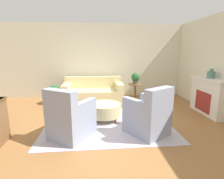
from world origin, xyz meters
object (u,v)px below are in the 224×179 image
object	(u,v)px
couch	(93,92)
vase_mantel_near	(211,74)
ottoman_table	(105,110)
armchair_left	(70,119)
armchair_right	(149,116)
side_table	(135,89)
potted_plant_on_side_table	(135,78)
potted_plant_floor	(54,93)

from	to	relation	value
couch	vase_mantel_near	distance (m)	3.81
ottoman_table	couch	bearing A→B (deg)	99.31
ottoman_table	vase_mantel_near	size ratio (longest dim) A/B	3.15
armchair_left	armchair_right	world-z (taller)	same
side_table	potted_plant_on_side_table	world-z (taller)	potted_plant_on_side_table
side_table	potted_plant_on_side_table	distance (m)	0.42
potted_plant_floor	vase_mantel_near	bearing A→B (deg)	-17.30
side_table	couch	bearing A→B (deg)	172.46
ottoman_table	vase_mantel_near	world-z (taller)	vase_mantel_near
couch	armchair_right	world-z (taller)	armchair_right
ottoman_table	side_table	distance (m)	2.12
vase_mantel_near	ottoman_table	bearing A→B (deg)	-175.97
armchair_right	couch	bearing A→B (deg)	113.13
vase_mantel_near	potted_plant_on_side_table	world-z (taller)	vase_mantel_near
couch	side_table	bearing A→B (deg)	-7.54
ottoman_table	side_table	xyz separation A→B (m)	(1.19, 1.74, 0.14)
potted_plant_on_side_table	armchair_left	bearing A→B (deg)	-126.57
armchair_right	potted_plant_on_side_table	distance (m)	2.69
armchair_left	side_table	size ratio (longest dim) A/B	1.70
armchair_left	vase_mantel_near	xyz separation A→B (m)	(3.73, 1.10, 0.73)
vase_mantel_near	potted_plant_on_side_table	xyz separation A→B (m)	(-1.77, 1.53, -0.30)
couch	potted_plant_floor	size ratio (longest dim) A/B	3.32
ottoman_table	armchair_left	bearing A→B (deg)	-130.51
armchair_right	side_table	size ratio (longest dim) A/B	1.70
couch	potted_plant_on_side_table	xyz separation A→B (m)	(1.51, -0.20, 0.54)
couch	armchair_left	xyz separation A→B (m)	(-0.44, -2.83, 0.11)
side_table	vase_mantel_near	distance (m)	2.45
armchair_right	potted_plant_floor	xyz separation A→B (m)	(-2.55, 2.54, -0.05)
side_table	vase_mantel_near	xyz separation A→B (m)	(1.77, -1.53, 0.72)
couch	vase_mantel_near	bearing A→B (deg)	-27.83
armchair_left	potted_plant_floor	xyz separation A→B (m)	(-0.89, 2.54, -0.05)
potted_plant_on_side_table	couch	bearing A→B (deg)	172.46
armchair_right	potted_plant_floor	bearing A→B (deg)	135.08
couch	side_table	distance (m)	1.53
ottoman_table	potted_plant_on_side_table	distance (m)	2.18
armchair_left	side_table	world-z (taller)	armchair_left
armchair_left	vase_mantel_near	world-z (taller)	vase_mantel_near
armchair_right	ottoman_table	size ratio (longest dim) A/B	1.28
couch	vase_mantel_near	size ratio (longest dim) A/B	8.12
potted_plant_on_side_table	potted_plant_floor	xyz separation A→B (m)	(-2.85, -0.09, -0.48)
vase_mantel_near	armchair_left	bearing A→B (deg)	-163.55
side_table	potted_plant_floor	distance (m)	2.85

